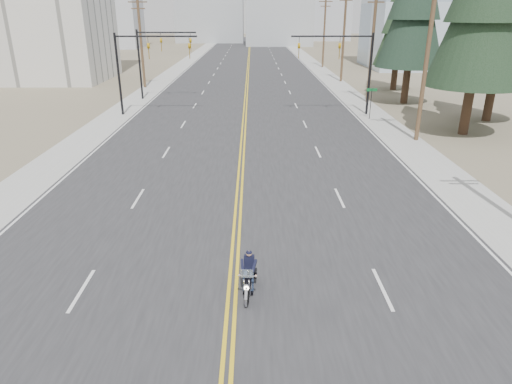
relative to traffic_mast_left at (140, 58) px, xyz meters
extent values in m
plane|color=#776D56|center=(8.98, -32.00, -4.94)|extent=(400.00, 400.00, 0.00)
cube|color=#303033|center=(8.98, 38.00, -4.93)|extent=(20.00, 200.00, 0.01)
cube|color=#A5A5A0|center=(-2.52, 38.00, -4.93)|extent=(3.00, 200.00, 0.01)
cube|color=#A5A5A0|center=(20.48, 38.00, -4.93)|extent=(3.00, 200.00, 0.01)
cylinder|color=black|center=(-2.02, 0.00, -1.44)|extent=(0.20, 0.20, 7.00)
cylinder|color=black|center=(1.48, 0.00, 1.76)|extent=(7.00, 0.14, 0.14)
imported|color=#BF8C0C|center=(0.78, 0.00, 1.11)|extent=(0.21, 0.26, 1.30)
imported|color=#BF8C0C|center=(4.28, 0.00, 1.11)|extent=(0.21, 0.26, 1.30)
cylinder|color=black|center=(19.98, 0.00, -1.44)|extent=(0.20, 0.20, 7.00)
cylinder|color=black|center=(16.48, 0.00, 1.76)|extent=(7.00, 0.14, 0.14)
imported|color=#BF8C0C|center=(17.18, 0.00, 1.11)|extent=(0.21, 0.26, 1.30)
imported|color=#BF8C0C|center=(13.68, 0.00, 1.11)|extent=(0.21, 0.26, 1.30)
cylinder|color=black|center=(-2.02, 8.00, -1.44)|extent=(0.20, 0.20, 7.00)
cylinder|color=black|center=(0.98, 8.00, 1.76)|extent=(6.00, 0.14, 0.14)
imported|color=#BF8C0C|center=(0.38, 8.00, 1.11)|extent=(0.21, 0.26, 1.30)
imported|color=#BF8C0C|center=(3.38, 8.00, 1.11)|extent=(0.21, 0.26, 1.30)
cylinder|color=black|center=(19.78, -2.00, -3.64)|extent=(0.06, 0.06, 2.60)
cube|color=#0C5926|center=(19.78, -2.00, -2.44)|extent=(0.90, 0.03, 0.25)
cylinder|color=brown|center=(21.48, -9.00, 0.81)|extent=(0.30, 0.30, 11.50)
cylinder|color=brown|center=(21.48, 6.00, 0.56)|extent=(0.30, 0.30, 11.00)
cube|color=brown|center=(21.48, 6.00, 4.56)|extent=(1.60, 0.12, 0.12)
cylinder|color=brown|center=(21.48, 21.00, 0.81)|extent=(0.30, 0.30, 11.50)
cube|color=brown|center=(21.48, 21.00, 5.06)|extent=(1.60, 0.12, 0.12)
cylinder|color=brown|center=(21.48, 38.00, 0.56)|extent=(0.30, 0.30, 11.00)
cube|color=brown|center=(21.48, 38.00, 5.26)|extent=(2.20, 0.12, 0.12)
cube|color=brown|center=(21.48, 38.00, 4.56)|extent=(1.60, 0.12, 0.12)
cylinder|color=brown|center=(-3.52, 16.00, 0.31)|extent=(0.30, 0.30, 10.50)
cube|color=brown|center=(-3.52, 16.00, 4.76)|extent=(2.20, 0.12, 0.12)
cube|color=brown|center=(-3.52, 16.00, 4.06)|extent=(1.60, 0.12, 0.12)
cube|color=#9EB5CC|center=(40.98, 38.00, 5.06)|extent=(24.00, 16.00, 20.00)
cube|color=#B7BCC6|center=(-26.02, 83.00, 6.06)|extent=(14.00, 12.00, 22.00)
cube|color=#ADB2B7|center=(16.98, 93.00, 2.06)|extent=(18.00, 14.00, 14.00)
cube|color=#B7BCC6|center=(48.98, 78.00, 4.06)|extent=(16.00, 12.00, 18.00)
cube|color=#B7BCC6|center=(33.98, 118.00, 1.06)|extent=(14.00, 14.00, 12.00)
cube|color=#ADB2B7|center=(-41.02, 98.00, 3.06)|extent=(12.00, 12.00, 16.00)
cylinder|color=#382619|center=(25.62, -7.24, -3.15)|extent=(0.69, 0.69, 3.57)
cone|color=black|center=(25.62, -7.24, 4.00)|extent=(6.75, 6.75, 10.72)
cylinder|color=#382619|center=(29.57, -2.71, -3.39)|extent=(0.67, 0.67, 3.09)
cone|color=black|center=(29.57, -2.71, 2.78)|extent=(5.78, 5.78, 9.26)
cylinder|color=#382619|center=(25.03, 5.34, -3.15)|extent=(0.63, 0.63, 3.57)
cone|color=black|center=(25.03, 5.34, 4.00)|extent=(6.43, 6.43, 10.72)
cylinder|color=#382619|center=(26.46, 14.04, -3.51)|extent=(0.67, 0.67, 2.85)
cone|color=#1A3219|center=(26.46, 14.04, 2.19)|extent=(5.32, 5.32, 8.55)
cone|color=#1A3219|center=(26.46, 14.04, 4.61)|extent=(3.99, 3.99, 6.41)
camera|label=1|loc=(9.65, -40.89, 3.67)|focal=32.00mm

